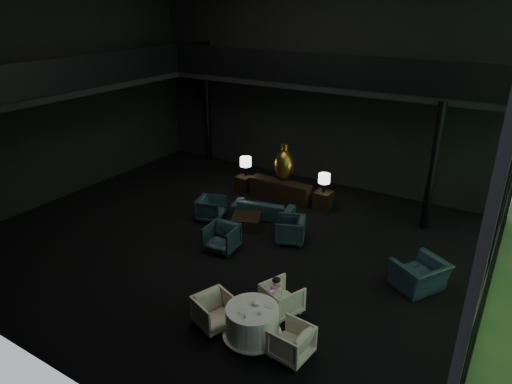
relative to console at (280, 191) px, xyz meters
The scene contains 33 objects.
floor 3.48m from the console, 88.27° to the right, with size 14.00×12.00×0.02m, color black.
wall_back 4.44m from the console, 87.63° to the left, with size 14.00×0.04×8.00m, color black.
wall_front 10.14m from the console, 89.37° to the right, with size 14.00×0.04×8.00m, color black.
wall_left 8.53m from the console, 153.32° to the right, with size 0.04×12.00×8.00m, color black.
mezzanine_left 7.75m from the console, 149.56° to the right, with size 2.00×12.00×0.25m, color black.
mezzanine_back 4.10m from the console, 54.27° to the left, with size 12.00×2.00×0.25m, color black.
railing_left 7.34m from the console, 144.71° to the right, with size 0.06×12.00×1.00m, color black.
railing_back 4.41m from the console, 25.86° to the left, with size 12.00×0.06×1.00m, color black.
column_nw 5.63m from the console, 155.45° to the left, with size 0.24×0.24×4.00m, color black.
column_ne 5.20m from the console, ahead, with size 0.24×0.24×4.00m, color black.
console is the anchor object (origin of this frame).
bronze_urn 0.96m from the console, 90.00° to the left, with size 0.70×0.70×1.31m.
side_table_left 1.60m from the console, behind, with size 0.51×0.51×0.56m, color black.
table_lamp_left 1.76m from the console, behind, with size 0.42×0.42×0.71m.
side_table_right 1.61m from the console, ahead, with size 0.55×0.55×0.61m, color black.
table_lamp_right 1.76m from the console, ahead, with size 0.39×0.39×0.66m.
sofa 1.50m from the console, 82.96° to the right, with size 1.98×0.58×0.77m, color #18262B.
lounge_armchair_west 2.81m from the console, 114.16° to the right, with size 0.87×0.82×0.90m, color black.
lounge_armchair_east 3.06m from the console, 55.48° to the right, with size 0.90×0.85×0.93m, color #172A37.
lounge_armchair_south 4.01m from the console, 85.43° to the right, with size 0.93×0.87×0.96m, color black.
window_armchair 6.32m from the console, 27.92° to the right, with size 1.30×0.85×1.14m, color #24353A.
coffee_table 2.41m from the console, 87.01° to the right, with size 0.87×0.87×0.39m, color black.
dining_table 7.30m from the console, 65.57° to the right, with size 1.28×1.28×0.75m.
dining_chair_north 6.38m from the console, 60.56° to the right, with size 0.82×0.77×0.84m, color beige.
dining_chair_east 7.78m from the console, 59.33° to the right, with size 0.74×0.70×0.76m, color beige.
dining_chair_west 7.07m from the console, 72.64° to the right, with size 0.82×0.77×0.84m, color silver.
child 6.50m from the console, 61.78° to the right, with size 0.26×0.26×0.55m.
plate_a 7.44m from the console, 66.89° to the right, with size 0.23×0.23×0.01m, color white.
plate_b 7.17m from the console, 62.74° to the right, with size 0.23×0.23×0.02m, color white.
saucer 7.45m from the console, 64.53° to the right, with size 0.13×0.13×0.01m, color white.
coffee_cup 7.48m from the console, 64.12° to the right, with size 0.08×0.08×0.06m, color white.
cereal_bowl 7.18m from the console, 65.18° to the right, with size 0.16×0.16×0.08m, color white.
cream_pot 7.62m from the console, 66.43° to the right, with size 0.05×0.05×0.06m, color #99999E.
Camera 1 is at (7.08, -9.74, 6.68)m, focal length 32.00 mm.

